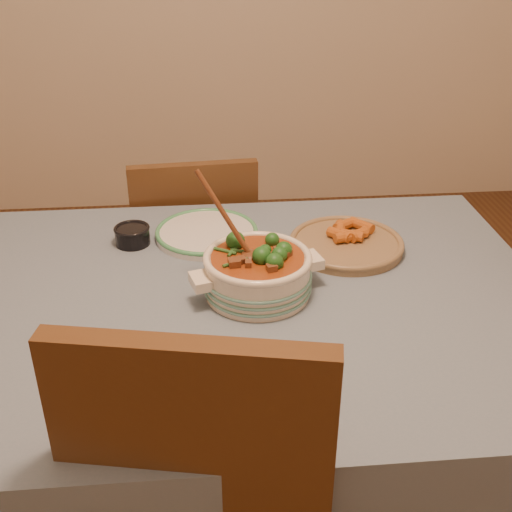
# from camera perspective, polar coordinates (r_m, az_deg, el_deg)

# --- Properties ---
(dining_table) EXTENTS (1.68, 1.08, 0.76)m
(dining_table) POSITION_cam_1_polar(r_m,az_deg,el_deg) (1.58, -4.61, -6.59)
(dining_table) COLOR brown
(dining_table) RESTS_ON floor
(stew_casserole) EXTENTS (0.33, 0.31, 0.30)m
(stew_casserole) POSITION_cam_1_polar(r_m,az_deg,el_deg) (1.51, 0.12, -1.25)
(stew_casserole) COLOR #EFE0C8
(stew_casserole) RESTS_ON dining_table
(white_plate) EXTENTS (0.29, 0.29, 0.03)m
(white_plate) POSITION_cam_1_polar(r_m,az_deg,el_deg) (1.80, -4.40, 2.09)
(white_plate) COLOR silver
(white_plate) RESTS_ON dining_table
(condiment_bowl) EXTENTS (0.12, 0.12, 0.05)m
(condiment_bowl) POSITION_cam_1_polar(r_m,az_deg,el_deg) (1.78, -10.95, 1.91)
(condiment_bowl) COLOR black
(condiment_bowl) RESTS_ON dining_table
(fried_plate) EXTENTS (0.31, 0.31, 0.05)m
(fried_plate) POSITION_cam_1_polar(r_m,az_deg,el_deg) (1.75, 8.03, 1.23)
(fried_plate) COLOR #836548
(fried_plate) RESTS_ON dining_table
(chair_far) EXTENTS (0.44, 0.44, 0.87)m
(chair_far) POSITION_cam_1_polar(r_m,az_deg,el_deg) (2.26, -5.42, 0.14)
(chair_far) COLOR #56341A
(chair_far) RESTS_ON floor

